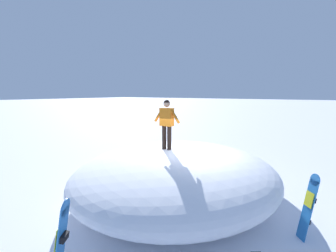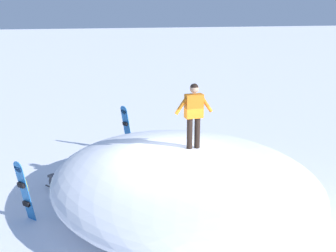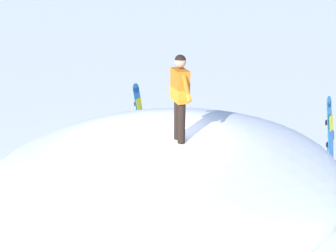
{
  "view_description": "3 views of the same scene",
  "coord_description": "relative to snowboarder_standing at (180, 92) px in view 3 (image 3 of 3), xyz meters",
  "views": [
    {
      "loc": [
        6.31,
        3.34,
        3.31
      ],
      "look_at": [
        0.2,
        -0.73,
        2.23
      ],
      "focal_mm": 24.21,
      "sensor_mm": 36.0,
      "label": 1
    },
    {
      "loc": [
        -8.19,
        2.72,
        4.69
      ],
      "look_at": [
        0.22,
        0.0,
        2.14
      ],
      "focal_mm": 41.92,
      "sensor_mm": 36.0,
      "label": 2
    },
    {
      "loc": [
        -2.04,
        -7.01,
        4.36
      ],
      "look_at": [
        0.17,
        -0.52,
        1.73
      ],
      "focal_mm": 41.9,
      "sensor_mm": 36.0,
      "label": 3
    }
  ],
  "objects": [
    {
      "name": "backpack_near",
      "position": [
        1.98,
        3.34,
        -2.24
      ],
      "size": [
        0.52,
        0.43,
        0.38
      ],
      "color": "#4C4C51",
      "rests_on": "ground"
    },
    {
      "name": "snow_mound",
      "position": [
        -0.12,
        0.3,
        -1.69
      ],
      "size": [
        8.07,
        7.49,
        1.48
      ],
      "primitive_type": "ellipsoid",
      "rotation": [
        0.0,
        0.0,
        0.18
      ],
      "color": "white",
      "rests_on": "ground"
    },
    {
      "name": "snowboarder_standing",
      "position": [
        0.0,
        0.0,
        0.0
      ],
      "size": [
        0.22,
        0.98,
        1.61
      ],
      "color": "black",
      "rests_on": "snow_mound"
    },
    {
      "name": "snowboard_primary_upright",
      "position": [
        4.19,
        0.79,
        -1.55
      ],
      "size": [
        0.42,
        0.43,
        1.7
      ],
      "color": "#2672BF",
      "rests_on": "ground"
    },
    {
      "name": "snowboard_secondary_upright",
      "position": [
        0.26,
        4.02,
        -1.63
      ],
      "size": [
        0.38,
        0.38,
        1.55
      ],
      "color": "#2672BF",
      "rests_on": "ground"
    },
    {
      "name": "ground",
      "position": [
        -0.33,
        0.69,
        -2.43
      ],
      "size": [
        240.0,
        240.0,
        0.0
      ],
      "primitive_type": "plane",
      "color": "white"
    }
  ]
}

